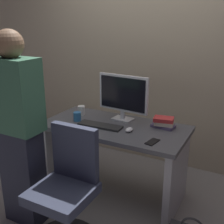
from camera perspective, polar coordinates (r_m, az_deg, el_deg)
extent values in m
plane|color=gray|center=(3.05, 0.46, -15.75)|extent=(9.00, 9.00, 0.00)
cube|color=tan|center=(3.39, 8.07, 14.63)|extent=(6.40, 0.10, 3.00)
cube|color=#4C4C51|center=(2.71, 0.50, -3.12)|extent=(1.38, 0.69, 0.04)
cube|color=#B2B2B7|center=(3.17, -9.76, -7.32)|extent=(0.06, 0.61, 0.70)
cube|color=#B2B2B7|center=(2.67, 12.87, -12.73)|extent=(0.06, 0.61, 0.70)
cylinder|color=black|center=(2.37, -9.74, -20.58)|extent=(0.05, 0.05, 0.39)
cube|color=#33384C|center=(2.24, -10.07, -15.87)|extent=(0.44, 0.44, 0.08)
cube|color=#33384C|center=(2.24, -7.45, -8.02)|extent=(0.40, 0.06, 0.44)
cube|color=#262838|center=(2.59, -17.38, -12.26)|extent=(0.34, 0.20, 0.85)
cube|color=#38664C|center=(2.32, -19.03, 3.18)|extent=(0.40, 0.24, 0.58)
sphere|color=brown|center=(2.26, -20.07, 12.75)|extent=(0.22, 0.22, 0.22)
cube|color=silver|center=(2.86, 2.16, -1.41)|extent=(0.21, 0.16, 0.02)
cube|color=silver|center=(2.84, 2.17, -0.50)|extent=(0.04, 0.03, 0.08)
cube|color=silver|center=(2.78, 2.22, 3.80)|extent=(0.54, 0.08, 0.36)
cube|color=black|center=(2.76, 2.10, 3.72)|extent=(0.50, 0.05, 0.32)
cube|color=#262626|center=(2.68, -2.42, -2.74)|extent=(0.43, 0.15, 0.02)
ellipsoid|color=white|center=(2.56, 3.47, -3.58)|extent=(0.06, 0.10, 0.03)
cylinder|color=#3372B2|center=(2.84, -7.02, -0.89)|extent=(0.08, 0.08, 0.09)
cylinder|color=white|center=(3.02, -6.18, 0.36)|extent=(0.07, 0.07, 0.09)
cube|color=#594C72|center=(2.70, 10.26, -2.78)|extent=(0.22, 0.14, 0.03)
cube|color=beige|center=(2.68, 10.47, -2.22)|extent=(0.18, 0.14, 0.04)
cube|color=red|center=(2.67, 10.36, -1.46)|extent=(0.20, 0.16, 0.04)
cube|color=black|center=(2.37, 8.14, -5.96)|extent=(0.09, 0.15, 0.01)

